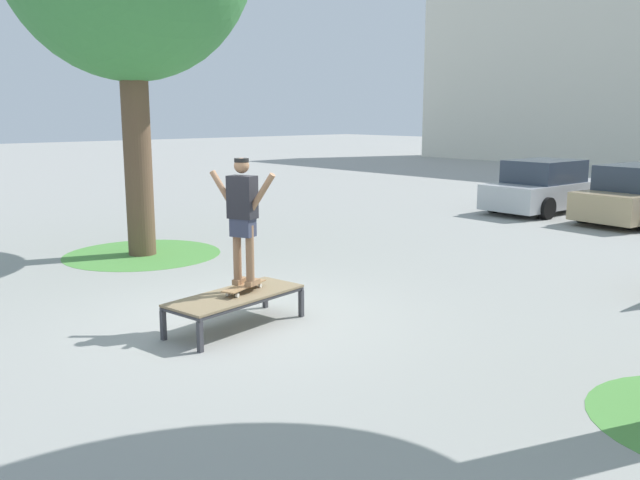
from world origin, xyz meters
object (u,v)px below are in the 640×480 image
object	(u,v)px
car_silver	(545,188)
skater	(243,213)
skate_box	(236,298)
skateboard	(244,286)

from	to	relation	value
car_silver	skater	bearing A→B (deg)	-77.31
skate_box	car_silver	bearing A→B (deg)	102.65
skateboard	car_silver	bearing A→B (deg)	102.69
skateboard	skater	bearing A→B (deg)	111.43
skateboard	car_silver	xyz separation A→B (m)	(-2.86, 12.69, 0.15)
skateboard	skate_box	bearing A→B (deg)	-81.21
skateboard	car_silver	size ratio (longest dim) A/B	0.19
skater	skateboard	bearing A→B (deg)	-68.57
skate_box	car_silver	world-z (taller)	car_silver
skate_box	car_silver	size ratio (longest dim) A/B	0.47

